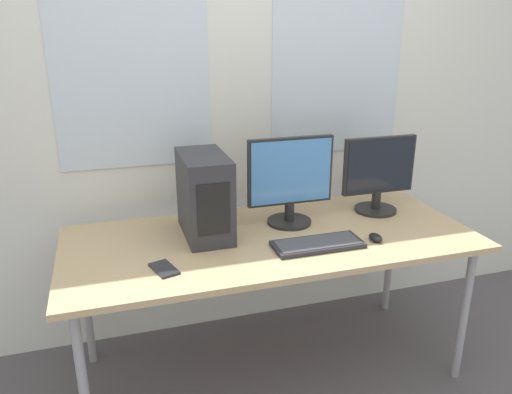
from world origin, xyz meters
name	(u,v)px	position (x,y,z in m)	size (l,w,h in m)	color
wall_back	(239,92)	(0.00, 0.96, 1.35)	(8.00, 0.07, 2.70)	silver
desk	(271,245)	(0.00, 0.42, 0.70)	(1.92, 0.83, 0.75)	tan
pc_tower	(205,195)	(-0.29, 0.53, 0.94)	(0.20, 0.39, 0.39)	#2D2D33
monitor_main	(290,180)	(0.14, 0.54, 0.97)	(0.43, 0.22, 0.44)	black
monitor_right_near	(378,174)	(0.64, 0.57, 0.95)	(0.40, 0.22, 0.40)	black
keyboard	(318,244)	(0.16, 0.24, 0.76)	(0.41, 0.17, 0.02)	#28282D
mouse	(375,237)	(0.44, 0.22, 0.76)	(0.05, 0.08, 0.03)	black
cell_phone	(164,269)	(-0.53, 0.22, 0.75)	(0.12, 0.16, 0.01)	#232328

